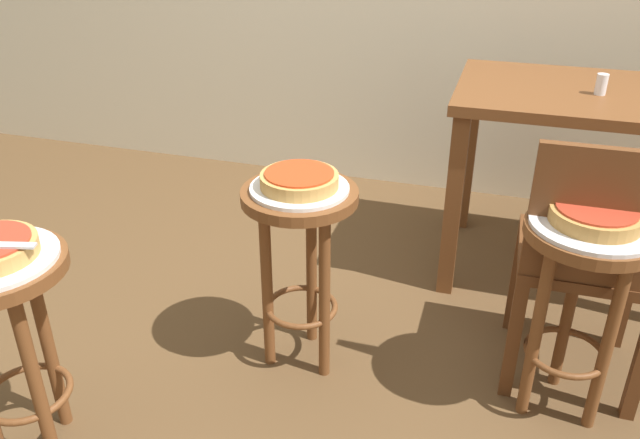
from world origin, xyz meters
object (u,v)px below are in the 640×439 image
at_px(dining_table, 592,124).
at_px(wooden_chair, 590,257).
at_px(stool_middle, 300,240).
at_px(stool_leftside, 581,280).
at_px(serving_plate_middle, 299,188).
at_px(serving_plate_leftside, 593,225).
at_px(pizza_middle, 299,180).
at_px(stool_foreground, 7,318).
at_px(condiment_shaker, 601,84).
at_px(pizza_leftside, 596,216).

height_order(dining_table, wooden_chair, wooden_chair).
relative_size(stool_middle, stool_leftside, 1.00).
bearing_deg(serving_plate_middle, serving_plate_leftside, 0.85).
bearing_deg(pizza_middle, serving_plate_middle, 0.00).
bearing_deg(stool_leftside, pizza_middle, -179.15).
xyz_separation_m(stool_leftside, wooden_chair, (0.03, 0.13, 0.01)).
bearing_deg(serving_plate_leftside, pizza_middle, -179.15).
bearing_deg(stool_leftside, wooden_chair, 77.32).
bearing_deg(serving_plate_leftside, stool_leftside, -165.96).
xyz_separation_m(stool_foreground, wooden_chair, (1.44, 0.74, 0.01)).
bearing_deg(condiment_shaker, wooden_chair, -91.07).
bearing_deg(condiment_shaker, dining_table, 89.23).
distance_m(pizza_middle, wooden_chair, 0.89).
relative_size(stool_foreground, serving_plate_leftside, 1.88).
distance_m(stool_foreground, stool_middle, 0.84).
height_order(serving_plate_leftside, wooden_chair, wooden_chair).
xyz_separation_m(serving_plate_middle, wooden_chair, (0.85, 0.14, -0.17)).
bearing_deg(stool_foreground, wooden_chair, 27.36).
xyz_separation_m(serving_plate_middle, serving_plate_leftside, (0.82, 0.01, 0.00)).
xyz_separation_m(serving_plate_middle, pizza_leftside, (0.82, 0.01, 0.03)).
xyz_separation_m(stool_foreground, pizza_middle, (0.59, 0.60, 0.20)).
xyz_separation_m(stool_middle, pizza_leftside, (0.82, 0.01, 0.20)).
height_order(serving_plate_middle, stool_leftside, serving_plate_middle).
relative_size(stool_leftside, dining_table, 0.63).
xyz_separation_m(serving_plate_leftside, wooden_chair, (0.03, 0.13, -0.17)).
bearing_deg(stool_foreground, stool_leftside, 23.58).
relative_size(pizza_leftside, wooden_chair, 0.28).
relative_size(serving_plate_middle, condiment_shaker, 4.04).
xyz_separation_m(pizza_middle, dining_table, (0.86, 0.84, -0.02)).
bearing_deg(serving_plate_leftside, pizza_leftside, 180.00).
bearing_deg(pizza_middle, pizza_leftside, 0.85).
distance_m(serving_plate_leftside, condiment_shaker, 0.80).
relative_size(serving_plate_middle, pizza_middle, 1.28).
height_order(stool_foreground, stool_middle, same).
bearing_deg(wooden_chair, pizza_leftside, -102.68).
distance_m(stool_foreground, serving_plate_leftside, 1.55).
xyz_separation_m(stool_foreground, pizza_leftside, (1.41, 0.61, 0.20)).
relative_size(serving_plate_middle, dining_table, 0.30).
bearing_deg(dining_table, serving_plate_middle, -135.65).
height_order(serving_plate_middle, dining_table, dining_table).
relative_size(stool_leftside, condiment_shaker, 8.52).
bearing_deg(pizza_leftside, stool_middle, -179.15).
bearing_deg(dining_table, wooden_chair, -91.05).
relative_size(pizza_middle, stool_leftside, 0.37).
distance_m(stool_leftside, pizza_leftside, 0.20).
relative_size(condiment_shaker, wooden_chair, 0.09).
xyz_separation_m(serving_plate_leftside, pizza_leftside, (-0.00, 0.00, 0.03)).
bearing_deg(pizza_leftside, serving_plate_middle, -179.15).
relative_size(stool_foreground, pizza_leftside, 2.65).
bearing_deg(wooden_chair, stool_middle, -170.56).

